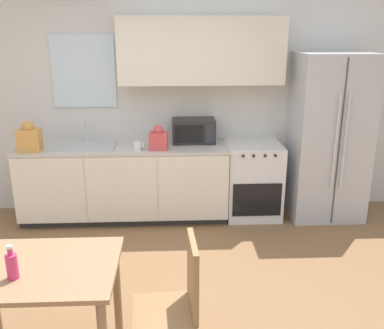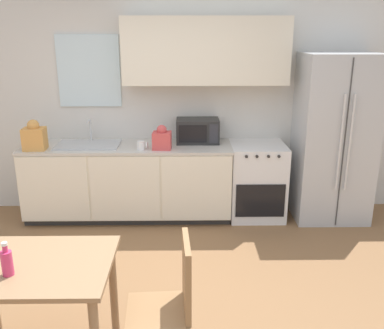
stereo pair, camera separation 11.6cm
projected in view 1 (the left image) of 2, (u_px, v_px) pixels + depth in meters
name	position (u px, v px, depth m)	size (l,w,h in m)	color
ground_plane	(138.00, 310.00, 3.43)	(12.00, 12.00, 0.00)	olive
wall_back	(156.00, 91.00, 5.02)	(12.00, 0.38, 2.70)	silver
kitchen_counter	(125.00, 182.00, 5.01)	(2.39, 0.67, 0.88)	#333333
oven_range	(253.00, 180.00, 5.09)	(0.63, 0.63, 0.88)	white
refrigerator	(328.00, 138.00, 4.95)	(0.83, 0.71, 1.91)	silver
kitchen_sink	(84.00, 145.00, 4.86)	(0.71, 0.44, 0.27)	#B7BABC
microwave	(194.00, 131.00, 5.00)	(0.50, 0.32, 0.27)	#282828
coffee_mug	(138.00, 146.00, 4.69)	(0.12, 0.08, 0.10)	white
grocery_bag_0	(158.00, 139.00, 4.71)	(0.21, 0.18, 0.27)	#D14C4C
grocery_bag_1	(29.00, 138.00, 4.63)	(0.24, 0.21, 0.34)	#DB994C
dining_table	(39.00, 285.00, 2.63)	(0.98, 0.73, 0.78)	#997551
dining_chair_side	(180.00, 298.00, 2.69)	(0.42, 0.42, 0.93)	#997047
drink_bottle	(12.00, 265.00, 2.44)	(0.07, 0.07, 0.21)	#DB386B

